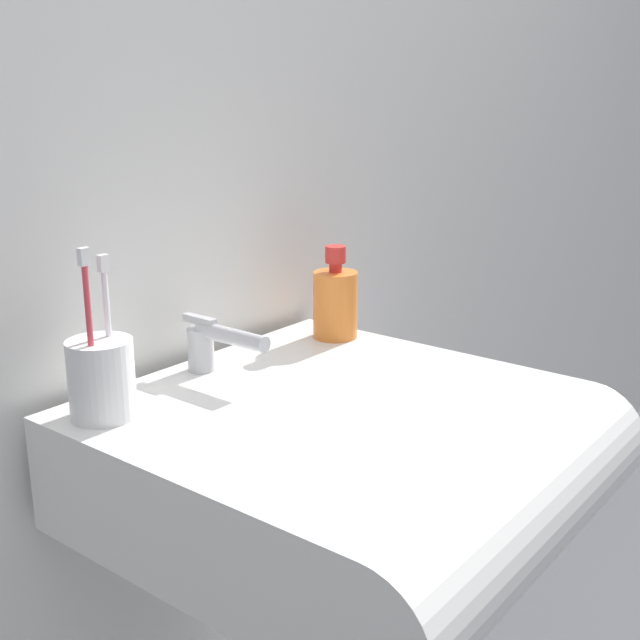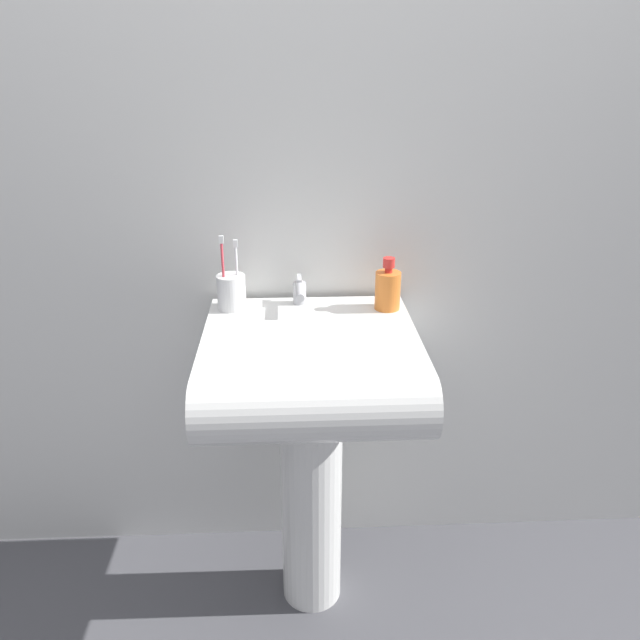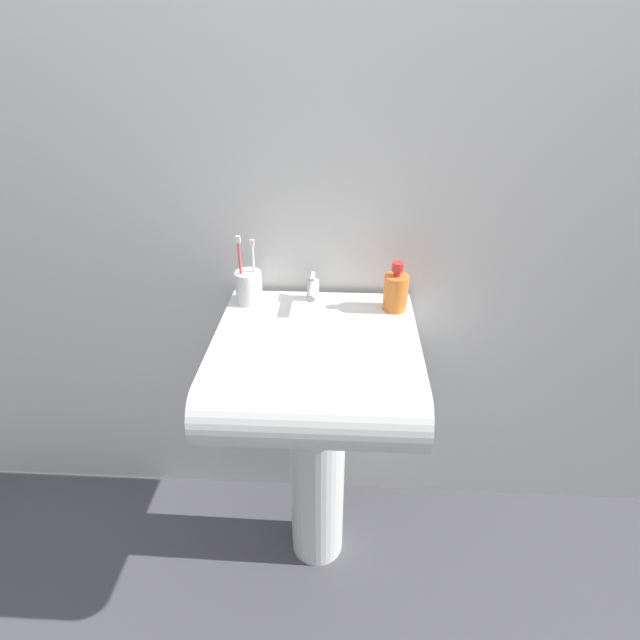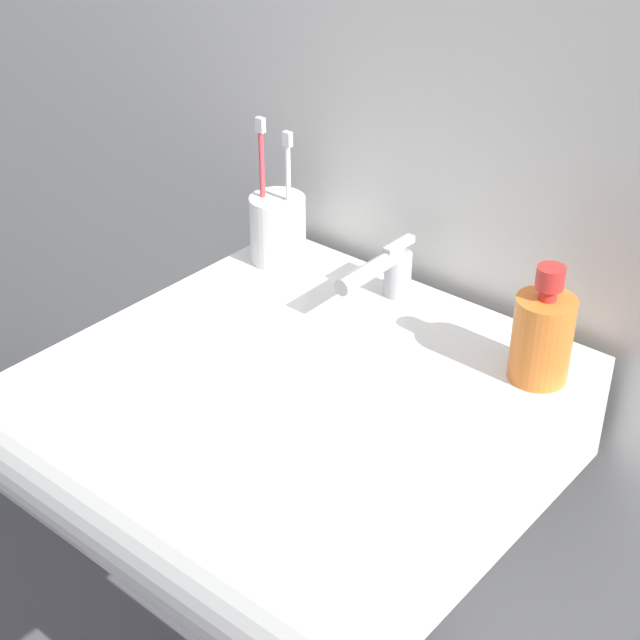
# 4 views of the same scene
# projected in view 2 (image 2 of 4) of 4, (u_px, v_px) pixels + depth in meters

# --- Properties ---
(ground_plane) EXTENTS (6.00, 6.00, 0.00)m
(ground_plane) POSITION_uv_depth(u_px,v_px,m) (312.00, 590.00, 1.90)
(ground_plane) COLOR #4C4C51
(ground_plane) RESTS_ON ground
(wall_back) EXTENTS (5.00, 0.05, 2.40)m
(wall_back) POSITION_uv_depth(u_px,v_px,m) (306.00, 177.00, 1.70)
(wall_back) COLOR silver
(wall_back) RESTS_ON ground
(sink_pedestal) EXTENTS (0.17, 0.17, 0.72)m
(sink_pedestal) POSITION_uv_depth(u_px,v_px,m) (311.00, 495.00, 1.76)
(sink_pedestal) COLOR white
(sink_pedestal) RESTS_ON ground
(sink_basin) EXTENTS (0.54, 0.56, 0.15)m
(sink_basin) POSITION_uv_depth(u_px,v_px,m) (311.00, 369.00, 1.54)
(sink_basin) COLOR white
(sink_basin) RESTS_ON sink_pedestal
(faucet) EXTENTS (0.04, 0.15, 0.08)m
(faucet) POSITION_uv_depth(u_px,v_px,m) (300.00, 291.00, 1.71)
(faucet) COLOR #B7B7BC
(faucet) RESTS_ON sink_basin
(toothbrush_cup) EXTENTS (0.08, 0.08, 0.21)m
(toothbrush_cup) POSITION_uv_depth(u_px,v_px,m) (231.00, 291.00, 1.69)
(toothbrush_cup) COLOR white
(toothbrush_cup) RESTS_ON sink_basin
(soap_bottle) EXTENTS (0.07, 0.07, 0.14)m
(soap_bottle) POSITION_uv_depth(u_px,v_px,m) (388.00, 289.00, 1.69)
(soap_bottle) COLOR orange
(soap_bottle) RESTS_ON sink_basin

